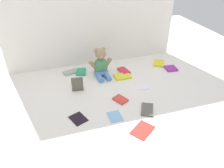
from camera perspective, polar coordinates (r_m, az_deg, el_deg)
ground_plane at (r=1.58m, az=-1.04°, el=-1.14°), size 3.20×3.20×0.00m
backdrop_drape at (r=1.82m, az=-5.32°, el=17.20°), size 1.46×0.03×0.80m
teddy_bear at (r=1.71m, az=-3.05°, el=4.98°), size 0.20×0.18×0.24m
book_case_0 at (r=1.40m, az=9.39°, el=-6.75°), size 0.12×0.15×0.01m
book_case_1 at (r=1.55m, az=-9.26°, el=-0.07°), size 0.08×0.03×0.11m
book_case_2 at (r=1.46m, az=2.25°, el=-4.16°), size 0.10×0.12×0.01m
book_case_3 at (r=1.81m, az=-11.07°, el=3.14°), size 0.13×0.10×0.01m
book_case_4 at (r=1.33m, az=-9.03°, el=-9.10°), size 0.12×0.13×0.01m
book_case_5 at (r=1.79m, az=3.15°, el=3.55°), size 0.09×0.13×0.02m
book_case_6 at (r=1.33m, az=0.77°, el=-8.62°), size 0.08×0.10×0.01m
book_case_7 at (r=1.26m, az=8.14°, el=-12.05°), size 0.17×0.16×0.01m
book_case_8 at (r=1.61m, az=8.17°, el=-0.67°), size 0.10×0.08×0.01m
book_case_9 at (r=1.96m, az=12.34°, el=5.48°), size 0.14×0.15×0.02m
book_case_10 at (r=1.80m, az=-8.31°, el=3.26°), size 0.10×0.13×0.01m
book_case_11 at (r=1.72m, az=2.86°, el=2.06°), size 0.13×0.09×0.02m
book_case_12 at (r=1.90m, az=15.48°, el=4.05°), size 0.10×0.10×0.02m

